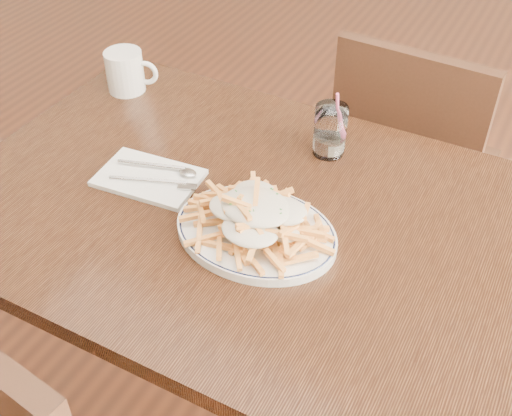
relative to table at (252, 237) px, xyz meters
The scene contains 8 objects.
table is the anchor object (origin of this frame).
chair_far 0.69m from the table, 76.82° to the left, with size 0.42×0.42×0.87m.
fries_plate 0.12m from the table, 55.82° to the right, with size 0.38×0.36×0.02m.
loaded_fries 0.16m from the table, 55.82° to the right, with size 0.30×0.26×0.07m.
napkin 0.25m from the table, behind, with size 0.21×0.13×0.01m, color white.
cutlery 0.25m from the table, behind, with size 0.20×0.13×0.01m.
water_glass 0.28m from the table, 76.40° to the left, with size 0.07×0.07×0.15m.
coffee_mug 0.56m from the table, 152.19° to the left, with size 0.13×0.09×0.10m.
Camera 1 is at (0.45, -0.83, 1.57)m, focal length 45.00 mm.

